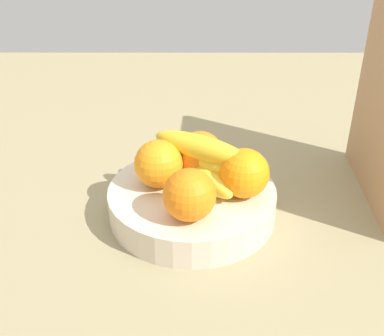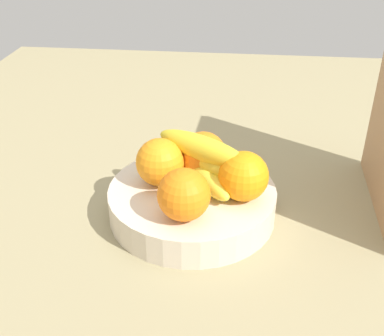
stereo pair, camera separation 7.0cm
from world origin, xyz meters
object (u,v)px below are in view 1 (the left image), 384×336
object	(u,v)px
orange_center	(199,155)
banana_bunch	(199,158)
fruit_bowl	(192,202)
orange_back_left	(159,164)
orange_front_left	(189,195)
orange_front_right	(244,173)

from	to	relation	value
orange_center	banana_bunch	xyz separation A→B (cm)	(1.86, 0.10, 0.31)
fruit_bowl	orange_back_left	xyz separation A→B (cm)	(-1.45, -5.33, 6.38)
orange_front_left	orange_front_right	bearing A→B (deg)	125.69
orange_front_right	orange_back_left	size ratio (longest dim) A/B	1.00
orange_front_right	fruit_bowl	bearing A→B (deg)	-99.88
orange_front_right	orange_center	bearing A→B (deg)	-130.55
orange_center	fruit_bowl	bearing A→B (deg)	-13.30
orange_front_left	orange_back_left	size ratio (longest dim) A/B	1.00
banana_bunch	orange_back_left	bearing A→B (deg)	-79.14
orange_back_left	banana_bunch	bearing A→B (deg)	100.86
orange_front_right	orange_center	distance (cm)	9.17
orange_back_left	orange_center	bearing A→B (deg)	115.89
orange_front_left	orange_front_right	world-z (taller)	same
fruit_bowl	banana_bunch	distance (cm)	7.31
orange_front_left	banana_bunch	xyz separation A→B (cm)	(-10.13, 1.53, 0.31)
orange_back_left	orange_front_right	bearing A→B (deg)	77.97
fruit_bowl	orange_front_left	distance (cm)	9.80
orange_front_right	orange_center	xyz separation A→B (cm)	(-5.96, -6.97, 0.00)
orange_center	banana_bunch	distance (cm)	1.89
orange_back_left	fruit_bowl	bearing A→B (deg)	74.78
orange_back_left	orange_front_left	bearing A→B (deg)	29.30
orange_front_left	orange_front_right	size ratio (longest dim) A/B	1.00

